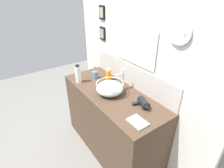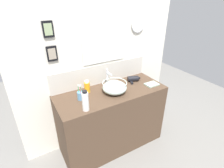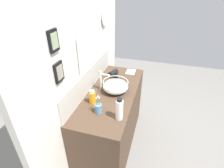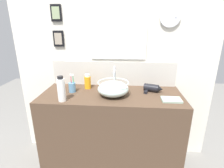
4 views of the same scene
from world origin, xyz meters
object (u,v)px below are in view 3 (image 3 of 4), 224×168
object	(u,v)px
hair_drier	(114,73)
soap_dispenser	(92,97)
hand_towel	(131,72)
glass_bowl_sink	(115,86)
faucet	(102,79)
toothbrush_cup	(98,108)
shampoo_bottle	(119,109)

from	to	relation	value
hair_drier	soap_dispenser	xyz separation A→B (m)	(-0.66, 0.04, 0.04)
hair_drier	hand_towel	xyz separation A→B (m)	(0.14, -0.20, -0.03)
soap_dispenser	hand_towel	size ratio (longest dim) A/B	0.90
glass_bowl_sink	hair_drier	size ratio (longest dim) A/B	1.48
glass_bowl_sink	faucet	xyz separation A→B (m)	(-0.00, 0.16, 0.07)
hair_drier	toothbrush_cup	xyz separation A→B (m)	(-0.79, -0.07, 0.01)
hair_drier	toothbrush_cup	distance (m)	0.79
toothbrush_cup	soap_dispenser	bearing A→B (deg)	40.95
glass_bowl_sink	toothbrush_cup	bearing A→B (deg)	171.88
faucet	hand_towel	xyz separation A→B (m)	(0.52, -0.24, -0.13)
hair_drier	glass_bowl_sink	bearing A→B (deg)	-161.35
glass_bowl_sink	soap_dispenser	distance (m)	0.33
faucet	soap_dispenser	xyz separation A→B (m)	(-0.28, 0.01, -0.07)
shampoo_bottle	hand_towel	xyz separation A→B (m)	(0.95, 0.08, -0.10)
toothbrush_cup	hand_towel	size ratio (longest dim) A/B	1.08
shampoo_bottle	hand_towel	bearing A→B (deg)	4.98
hair_drier	faucet	bearing A→B (deg)	174.71
faucet	shampoo_bottle	bearing A→B (deg)	-143.50
faucet	toothbrush_cup	bearing A→B (deg)	-165.50
glass_bowl_sink	hair_drier	world-z (taller)	glass_bowl_sink
hand_towel	faucet	bearing A→B (deg)	155.36
hand_towel	hair_drier	bearing A→B (deg)	124.19
soap_dispenser	hand_towel	bearing A→B (deg)	-17.13
faucet	hair_drier	distance (m)	0.39
toothbrush_cup	hand_towel	world-z (taller)	toothbrush_cup
shampoo_bottle	soap_dispenser	bearing A→B (deg)	64.64
hair_drier	shampoo_bottle	world-z (taller)	shampoo_bottle
hair_drier	hand_towel	bearing A→B (deg)	-55.81
glass_bowl_sink	shampoo_bottle	bearing A→B (deg)	-160.10
glass_bowl_sink	hand_towel	bearing A→B (deg)	-8.13
faucet	hair_drier	size ratio (longest dim) A/B	1.23
glass_bowl_sink	shampoo_bottle	world-z (taller)	shampoo_bottle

